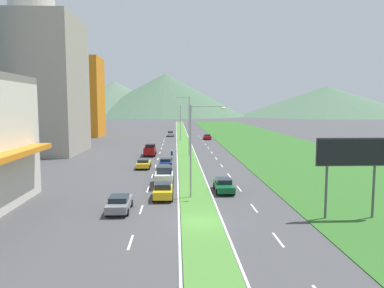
{
  "coord_description": "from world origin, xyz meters",
  "views": [
    {
      "loc": [
        -1.98,
        -28.75,
        9.31
      ],
      "look_at": [
        1.04,
        40.09,
        2.1
      ],
      "focal_mm": 34.75,
      "sensor_mm": 36.0,
      "label": 1
    }
  ],
  "objects_px": {
    "car_1": "(163,191)",
    "car_4": "(170,134)",
    "car_6": "(224,185)",
    "motorcycle_rider": "(172,156)",
    "car_7": "(164,170)",
    "street_lamp_mid": "(188,123)",
    "street_lamp_far": "(182,121)",
    "car_3": "(144,163)",
    "street_lamp_near": "(195,144)",
    "billboard_roadside": "(352,156)",
    "pickup_truck_0": "(164,177)",
    "car_2": "(207,137)",
    "car_5": "(119,203)",
    "car_0": "(166,163)",
    "pickup_truck_1": "(150,150)"
  },
  "relations": [
    {
      "from": "car_6",
      "to": "pickup_truck_0",
      "type": "distance_m",
      "value": 7.52
    },
    {
      "from": "car_3",
      "to": "car_6",
      "type": "height_order",
      "value": "car_6"
    },
    {
      "from": "billboard_roadside",
      "to": "pickup_truck_1",
      "type": "relative_size",
      "value": 1.24
    },
    {
      "from": "car_6",
      "to": "motorcycle_rider",
      "type": "height_order",
      "value": "motorcycle_rider"
    },
    {
      "from": "street_lamp_mid",
      "to": "car_5",
      "type": "relative_size",
      "value": 2.38
    },
    {
      "from": "billboard_roadside",
      "to": "car_1",
      "type": "xyz_separation_m",
      "value": [
        -15.55,
        7.21,
        -4.38
      ]
    },
    {
      "from": "car_1",
      "to": "car_7",
      "type": "bearing_deg",
      "value": 1.55
    },
    {
      "from": "car_2",
      "to": "motorcycle_rider",
      "type": "xyz_separation_m",
      "value": [
        -9.25,
        -38.16,
        -0.01
      ]
    },
    {
      "from": "street_lamp_mid",
      "to": "pickup_truck_0",
      "type": "height_order",
      "value": "street_lamp_mid"
    },
    {
      "from": "street_lamp_near",
      "to": "motorcycle_rider",
      "type": "xyz_separation_m",
      "value": [
        -2.57,
        25.62,
        -4.7
      ]
    },
    {
      "from": "street_lamp_far",
      "to": "car_7",
      "type": "relative_size",
      "value": 2.23
    },
    {
      "from": "street_lamp_far",
      "to": "car_2",
      "type": "bearing_deg",
      "value": 21.7
    },
    {
      "from": "street_lamp_near",
      "to": "billboard_roadside",
      "type": "xyz_separation_m",
      "value": [
        12.37,
        -7.53,
        -0.26
      ]
    },
    {
      "from": "car_1",
      "to": "car_6",
      "type": "bearing_deg",
      "value": -66.8
    },
    {
      "from": "car_6",
      "to": "street_lamp_far",
      "type": "bearing_deg",
      "value": -176.48
    },
    {
      "from": "car_3",
      "to": "motorcycle_rider",
      "type": "height_order",
      "value": "motorcycle_rider"
    },
    {
      "from": "street_lamp_near",
      "to": "pickup_truck_1",
      "type": "relative_size",
      "value": 1.73
    },
    {
      "from": "pickup_truck_1",
      "to": "billboard_roadside",
      "type": "bearing_deg",
      "value": -154.36
    },
    {
      "from": "street_lamp_mid",
      "to": "pickup_truck_0",
      "type": "distance_m",
      "value": 25.17
    },
    {
      "from": "street_lamp_mid",
      "to": "car_0",
      "type": "height_order",
      "value": "street_lamp_mid"
    },
    {
      "from": "billboard_roadside",
      "to": "car_5",
      "type": "relative_size",
      "value": 1.46
    },
    {
      "from": "car_4",
      "to": "car_6",
      "type": "distance_m",
      "value": 72.18
    },
    {
      "from": "street_lamp_mid",
      "to": "car_4",
      "type": "xyz_separation_m",
      "value": [
        -3.75,
        43.78,
        -5.37
      ]
    },
    {
      "from": "car_5",
      "to": "car_7",
      "type": "xyz_separation_m",
      "value": [
        3.36,
        17.0,
        -0.02
      ]
    },
    {
      "from": "street_lamp_far",
      "to": "car_6",
      "type": "xyz_separation_m",
      "value": [
        3.6,
        -58.55,
        -4.53
      ]
    },
    {
      "from": "pickup_truck_1",
      "to": "car_3",
      "type": "bearing_deg",
      "value": -179.99
    },
    {
      "from": "billboard_roadside",
      "to": "car_5",
      "type": "distance_m",
      "value": 19.98
    },
    {
      "from": "car_2",
      "to": "car_5",
      "type": "relative_size",
      "value": 0.91
    },
    {
      "from": "car_0",
      "to": "car_3",
      "type": "height_order",
      "value": "car_0"
    },
    {
      "from": "car_1",
      "to": "car_4",
      "type": "bearing_deg",
      "value": 0.23
    },
    {
      "from": "car_1",
      "to": "pickup_truck_0",
      "type": "bearing_deg",
      "value": 0.79
    },
    {
      "from": "street_lamp_far",
      "to": "billboard_roadside",
      "type": "xyz_separation_m",
      "value": [
        12.7,
        -68.52,
        -0.08
      ]
    },
    {
      "from": "motorcycle_rider",
      "to": "car_3",
      "type": "bearing_deg",
      "value": 151.86
    },
    {
      "from": "street_lamp_mid",
      "to": "car_1",
      "type": "xyz_separation_m",
      "value": [
        -3.45,
        -30.86,
        -5.36
      ]
    },
    {
      "from": "car_6",
      "to": "pickup_truck_1",
      "type": "relative_size",
      "value": 0.89
    },
    {
      "from": "street_lamp_near",
      "to": "billboard_roadside",
      "type": "bearing_deg",
      "value": -31.34
    },
    {
      "from": "street_lamp_mid",
      "to": "car_2",
      "type": "bearing_deg",
      "value": 79.09
    },
    {
      "from": "car_4",
      "to": "motorcycle_rider",
      "type": "bearing_deg",
      "value": -178.94
    },
    {
      "from": "billboard_roadside",
      "to": "car_6",
      "type": "xyz_separation_m",
      "value": [
        -9.1,
        9.97,
        -4.45
      ]
    },
    {
      "from": "street_lamp_near",
      "to": "street_lamp_far",
      "type": "relative_size",
      "value": 1.03
    },
    {
      "from": "car_7",
      "to": "car_5",
      "type": "bearing_deg",
      "value": 168.83
    },
    {
      "from": "street_lamp_far",
      "to": "billboard_roadside",
      "type": "bearing_deg",
      "value": -79.5
    },
    {
      "from": "street_lamp_far",
      "to": "car_6",
      "type": "height_order",
      "value": "street_lamp_far"
    },
    {
      "from": "street_lamp_near",
      "to": "street_lamp_mid",
      "type": "height_order",
      "value": "street_lamp_mid"
    },
    {
      "from": "billboard_roadside",
      "to": "car_2",
      "type": "relative_size",
      "value": 1.6
    },
    {
      "from": "street_lamp_far",
      "to": "car_3",
      "type": "height_order",
      "value": "street_lamp_far"
    },
    {
      "from": "street_lamp_far",
      "to": "car_1",
      "type": "xyz_separation_m",
      "value": [
        -2.85,
        -61.31,
        -4.46
      ]
    },
    {
      "from": "car_0",
      "to": "motorcycle_rider",
      "type": "bearing_deg",
      "value": -6.5
    },
    {
      "from": "car_7",
      "to": "street_lamp_mid",
      "type": "bearing_deg",
      "value": -11.85
    },
    {
      "from": "motorcycle_rider",
      "to": "car_7",
      "type": "bearing_deg",
      "value": 175.87
    }
  ]
}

